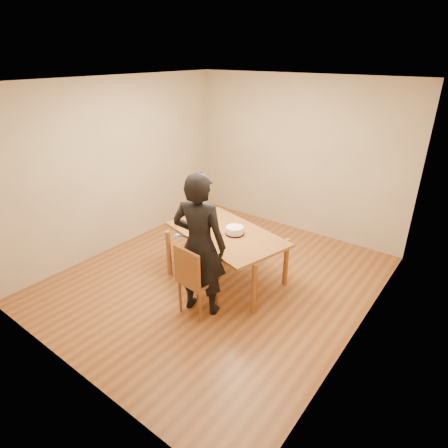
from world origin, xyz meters
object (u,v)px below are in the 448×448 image
Objects in this scene: dining_table at (226,234)px; dining_chair at (198,280)px; cake at (235,230)px; cake_plate at (235,233)px; person at (200,245)px.

dining_table is 0.84m from dining_chair.
dining_chair is (0.15, -0.78, -0.28)m from dining_table.
dining_table is 0.15m from cake.
dining_table is at bearing -162.80° from cake.
cake_plate reaches higher than dining_table.
cake reaches higher than cake_plate.
cake is at bearing 45.00° from cake_plate.
cake_plate is 0.05m from cake.
person is (0.03, -0.77, 0.10)m from cake.
dining_table is 6.29× the size of cake_plate.
dining_table is at bearing -162.80° from cake_plate.
person is at bearing 95.89° from dining_chair.
dining_chair is at bearing -87.70° from cake.
dining_table is 0.89× the size of person.
dining_table is 4.23× the size of dining_chair.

